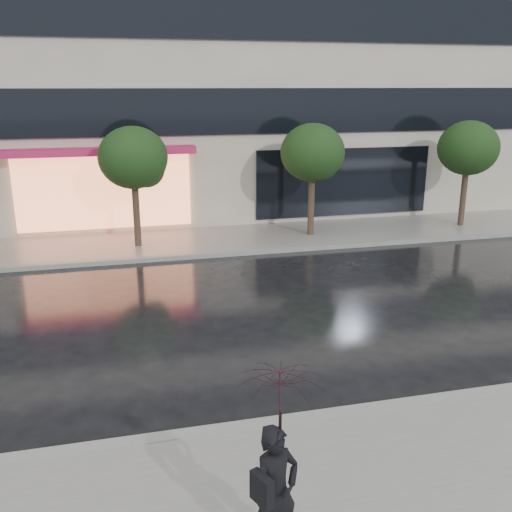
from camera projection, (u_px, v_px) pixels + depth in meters
name	position (u px, v px, depth m)	size (l,w,h in m)	color
ground	(335.00, 386.00, 10.28)	(120.00, 120.00, 0.00)	black
sidewalk_near	(429.00, 507.00, 7.24)	(60.00, 4.50, 0.12)	slate
sidewalk_far	(226.00, 239.00, 19.79)	(60.00, 3.50, 0.12)	slate
curb_near	(357.00, 412.00, 9.33)	(60.00, 0.25, 0.14)	gray
curb_far	(237.00, 253.00, 18.16)	(60.00, 0.25, 0.14)	gray
tree_mid_west	(135.00, 160.00, 18.08)	(2.20, 2.20, 3.99)	#33261C
tree_mid_east	(314.00, 155.00, 19.46)	(2.20, 2.20, 3.99)	#33261C
tree_far_east	(469.00, 150.00, 20.84)	(2.20, 2.20, 3.99)	#33261C
pedestrian_with_umbrella	(279.00, 434.00, 6.05)	(1.24, 1.25, 2.31)	black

